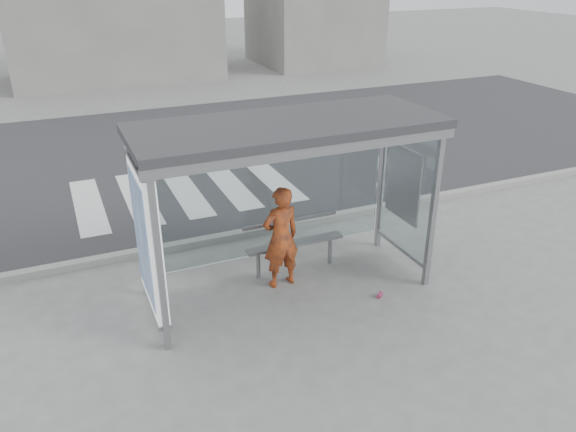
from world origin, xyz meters
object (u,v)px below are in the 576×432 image
(person, at_px, (281,237))
(bench, at_px, (294,242))
(bus_shelter, at_px, (262,169))
(soda_can, at_px, (380,295))

(person, bearing_deg, bench, -144.25)
(bus_shelter, bearing_deg, bench, 32.65)
(bench, relative_size, soda_can, 13.48)
(person, xyz_separation_m, soda_can, (1.21, -0.92, -0.77))
(bus_shelter, height_order, soda_can, bus_shelter)
(bus_shelter, distance_m, soda_can, 2.61)
(bus_shelter, xyz_separation_m, soda_can, (1.53, -0.80, -1.95))
(bus_shelter, bearing_deg, person, 20.03)
(bus_shelter, relative_size, person, 2.63)
(person, relative_size, bench, 1.00)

